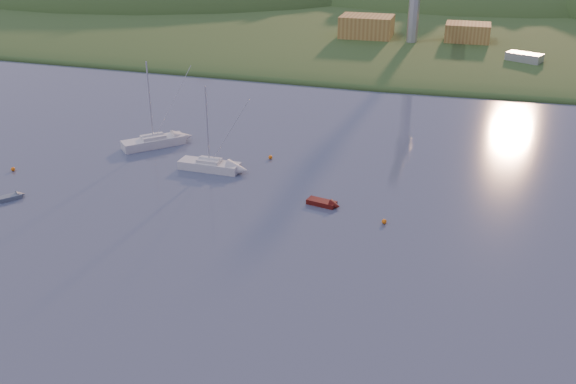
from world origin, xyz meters
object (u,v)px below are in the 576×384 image
(sailboat_far, at_px, (209,164))
(grey_dinghy, at_px, (15,196))
(sailboat_near, at_px, (153,141))
(red_tender, at_px, (328,204))

(sailboat_far, height_order, grey_dinghy, sailboat_far)
(sailboat_near, height_order, sailboat_far, sailboat_near)
(red_tender, xyz_separation_m, grey_dinghy, (-33.32, -7.31, -0.04))
(red_tender, relative_size, grey_dinghy, 1.29)
(sailboat_far, xyz_separation_m, grey_dinghy, (-17.40, -13.32, -0.46))
(grey_dinghy, bearing_deg, sailboat_near, 17.71)
(sailboat_near, height_order, grey_dinghy, sailboat_near)
(sailboat_far, bearing_deg, grey_dinghy, -140.39)
(red_tender, bearing_deg, grey_dinghy, -155.38)
(red_tender, distance_m, grey_dinghy, 34.11)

